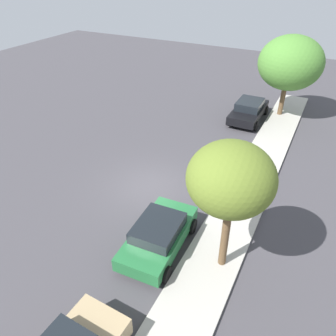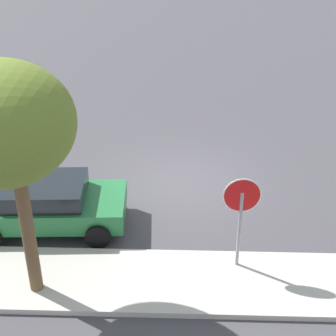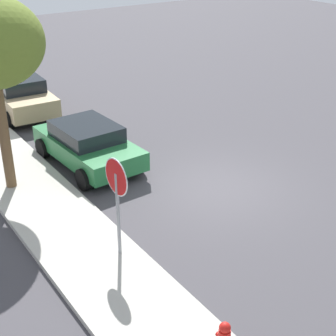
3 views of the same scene
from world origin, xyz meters
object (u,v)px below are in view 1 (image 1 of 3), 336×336
Objects in this scene: parked_car_black at (249,110)px; street_tree_near_corner at (291,63)px; street_tree_mid_block at (231,180)px; parked_car_green at (159,235)px; fire_hydrant at (251,154)px; stop_sign at (237,164)px.

parked_car_black is 4.01m from street_tree_near_corner.
parked_car_black is 0.81× the size of street_tree_mid_block.
parked_car_black is at bearing -179.51° from parked_car_green.
fire_hydrant is at bearing -172.78° from street_tree_mid_block.
stop_sign is at bearing -168.61° from street_tree_mid_block.
street_tree_near_corner is 1.06× the size of street_tree_mid_block.
parked_car_black is 14.13m from street_tree_mid_block.
street_tree_mid_block is (-0.11, 2.54, 3.40)m from parked_car_green.
stop_sign is at bearing 11.04° from parked_car_black.
stop_sign is 0.47× the size of street_tree_mid_block.
street_tree_near_corner is 14.99m from street_tree_mid_block.
stop_sign reaches higher than parked_car_black.
street_tree_near_corner is 7.90× the size of fire_hydrant.
parked_car_black is at bearing -52.37° from street_tree_near_corner.
parked_car_green is 5.68× the size of fire_hydrant.
parked_car_green is 0.72× the size of street_tree_near_corner.
parked_car_black reaches higher than parked_car_green.
parked_car_green is at bearing -10.18° from fire_hydrant.
street_tree_mid_block is (4.69, 0.94, 2.38)m from stop_sign.
stop_sign is at bearing 1.57° from fire_hydrant.
street_tree_mid_block is (14.97, 0.69, 0.23)m from street_tree_near_corner.
fire_hydrant is at bearing -178.43° from stop_sign.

